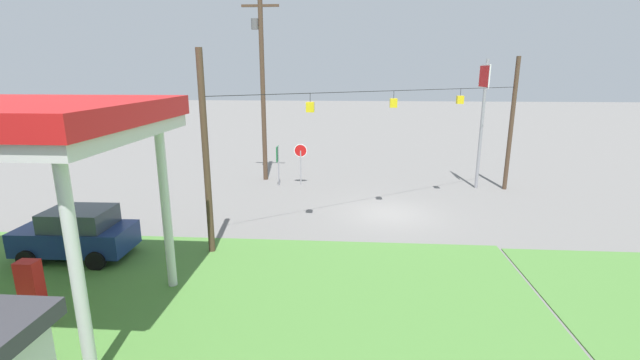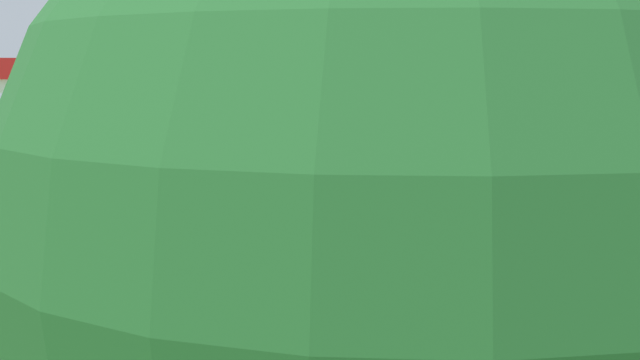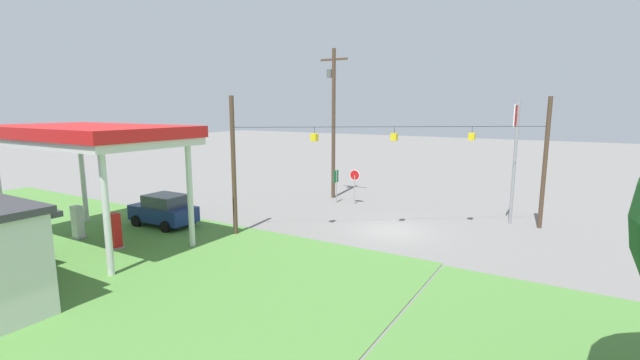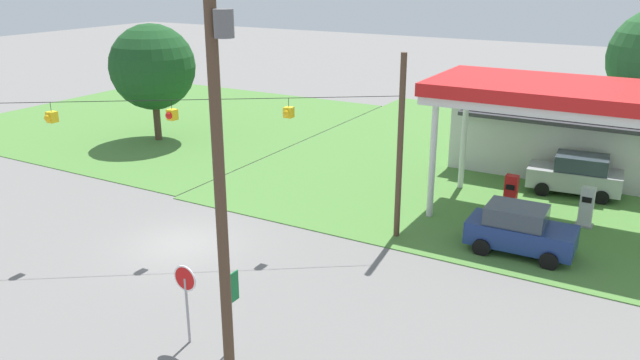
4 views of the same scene
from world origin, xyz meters
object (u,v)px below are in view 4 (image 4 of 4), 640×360
object	(u,v)px
fuel_pump_near	(510,195)
car_at_pumps_front	(520,230)
gas_station_canopy	(560,96)
route_sign	(231,296)
fuel_pump_far	(586,208)
car_at_pumps_rear	(576,175)
stop_sign_roadside	(186,287)
tree_west_verge	(153,67)
gas_station_store	(568,137)
utility_pole_main	(220,164)

from	to	relation	value
fuel_pump_near	car_at_pumps_front	world-z (taller)	car_at_pumps_front
gas_station_canopy	route_sign	bearing A→B (deg)	-111.84
fuel_pump_far	car_at_pumps_rear	size ratio (longest dim) A/B	0.41
car_at_pumps_front	stop_sign_roadside	distance (m)	13.09
tree_west_verge	fuel_pump_far	bearing A→B (deg)	-3.39
gas_station_canopy	car_at_pumps_rear	distance (m)	6.04
fuel_pump_far	car_at_pumps_front	size ratio (longest dim) A/B	0.44
car_at_pumps_front	route_sign	bearing A→B (deg)	-118.94
gas_station_canopy	gas_station_store	bearing A→B (deg)	94.00
gas_station_canopy	car_at_pumps_rear	xyz separation A→B (m)	(0.55, 4.03, -4.46)
gas_station_store	fuel_pump_near	distance (m)	7.92
fuel_pump_far	utility_pole_main	size ratio (longest dim) A/B	0.16
tree_west_verge	gas_station_canopy	bearing A→B (deg)	-3.60
car_at_pumps_front	fuel_pump_far	bearing A→B (deg)	64.08
fuel_pump_near	utility_pole_main	distance (m)	17.37
car_at_pumps_front	car_at_pumps_rear	size ratio (longest dim) A/B	0.92
fuel_pump_far	route_sign	distance (m)	16.53
stop_sign_roadside	fuel_pump_far	bearing A→B (deg)	-120.28
fuel_pump_near	route_sign	xyz separation A→B (m)	(-4.31, -14.71, 0.86)
gas_station_store	stop_sign_roadside	world-z (taller)	gas_station_store
gas_station_store	tree_west_verge	bearing A→B (deg)	-165.26
fuel_pump_far	gas_station_store	bearing A→B (deg)	105.33
car_at_pumps_front	car_at_pumps_rear	distance (m)	8.10
fuel_pump_far	gas_station_canopy	bearing A→B (deg)	179.95
fuel_pump_far	car_at_pumps_front	world-z (taller)	car_at_pumps_front
utility_pole_main	stop_sign_roadside	bearing A→B (deg)	155.06
fuel_pump_far	car_at_pumps_rear	distance (m)	4.17
route_sign	utility_pole_main	size ratio (longest dim) A/B	0.21
utility_pole_main	tree_west_verge	bearing A→B (deg)	137.74
car_at_pumps_front	utility_pole_main	world-z (taller)	utility_pole_main
tree_west_verge	fuel_pump_near	bearing A→B (deg)	-3.86
car_at_pumps_rear	car_at_pumps_front	bearing A→B (deg)	79.67
fuel_pump_near	fuel_pump_far	world-z (taller)	same
gas_station_canopy	fuel_pump_far	world-z (taller)	gas_station_canopy
gas_station_canopy	fuel_pump_far	distance (m)	4.89
gas_station_canopy	car_at_pumps_front	bearing A→B (deg)	-93.80
car_at_pumps_front	utility_pole_main	xyz separation A→B (m)	(-4.52, -12.19, 5.25)
route_sign	tree_west_verge	size ratio (longest dim) A/B	0.33
stop_sign_roadside	car_at_pumps_rear	bearing A→B (deg)	-112.13
gas_station_canopy	gas_station_store	distance (m)	8.59
car_at_pumps_front	fuel_pump_near	bearing A→B (deg)	107.03
gas_station_canopy	car_at_pumps_front	distance (m)	6.05
route_sign	car_at_pumps_front	bearing A→B (deg)	62.21
car_at_pumps_rear	tree_west_verge	size ratio (longest dim) A/B	0.60
utility_pole_main	gas_station_store	bearing A→B (deg)	79.98
fuel_pump_near	tree_west_verge	size ratio (longest dim) A/B	0.24
gas_station_store	car_at_pumps_rear	xyz separation A→B (m)	(1.10, -3.75, -0.88)
fuel_pump_far	tree_west_verge	bearing A→B (deg)	176.61
stop_sign_roadside	tree_west_verge	xyz separation A→B (m)	(-17.10, 16.61, 2.85)
fuel_pump_far	utility_pole_main	xyz separation A→B (m)	(-6.37, -16.21, 5.36)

